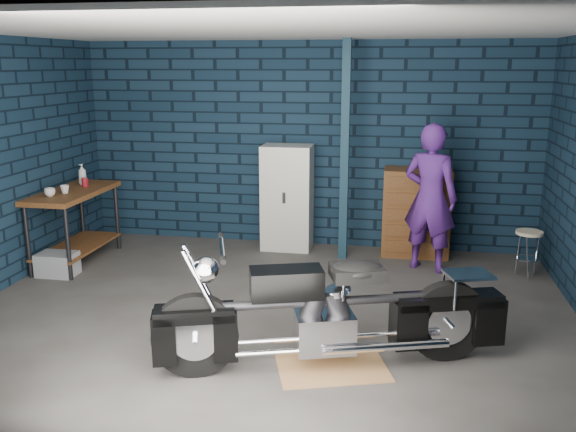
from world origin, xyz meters
name	(u,v)px	position (x,y,z in m)	size (l,w,h in m)	color
ground	(268,314)	(0.00, 0.00, 0.00)	(6.00, 6.00, 0.00)	#4C4A47
room_walls	(278,115)	(0.00, 0.55, 1.90)	(6.02, 5.01, 2.71)	#0E1F2F
support_post	(345,152)	(0.55, 1.95, 1.35)	(0.10, 0.10, 2.70)	#122C3B
workbench	(75,227)	(-2.68, 1.18, 0.46)	(0.60, 1.40, 0.91)	brown
drip_mat	(331,366)	(0.73, -0.94, 0.00)	(0.88, 0.66, 0.01)	#996E43
motorcycle	(333,305)	(0.73, -0.94, 0.54)	(2.43, 0.66, 1.07)	black
person	(430,198)	(1.58, 1.69, 0.88)	(0.64, 0.42, 1.75)	#4A1F76
storage_bin	(57,264)	(-2.66, 0.68, 0.13)	(0.43, 0.31, 0.27)	gray
locker	(287,198)	(-0.22, 2.23, 0.69)	(0.64, 0.46, 1.38)	silver
tool_chest	(416,213)	(1.45, 2.23, 0.56)	(0.84, 0.47, 1.12)	brown
shop_stool	(527,254)	(2.71, 1.60, 0.28)	(0.30, 0.30, 0.55)	beige
cup_a	(50,192)	(-2.76, 0.82, 0.96)	(0.12, 0.12, 0.10)	beige
cup_b	(65,189)	(-2.67, 1.01, 0.96)	(0.10, 0.10, 0.10)	beige
mug_red	(85,182)	(-2.64, 1.43, 0.97)	(0.08, 0.08, 0.11)	maroon
bottle	(82,174)	(-2.74, 1.55, 1.04)	(0.10, 0.10, 0.26)	gray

